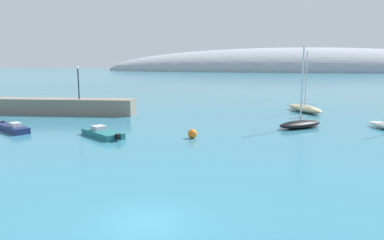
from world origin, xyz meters
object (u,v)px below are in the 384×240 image
Objects in this scene: sailboat_black_end_of_line at (300,123)px; harbor_lamp_post at (78,79)px; sailboat_sand_outer_mooring at (305,108)px; motorboat_navy_foreground at (13,128)px; motorboat_teal_alongside_breakwater at (103,133)px; mooring_buoy_orange at (192,134)px.

sailboat_black_end_of_line is 2.01× the size of harbor_lamp_post.
sailboat_black_end_of_line is at bearing -7.17° from harbor_lamp_post.
sailboat_sand_outer_mooring is 37.21m from motorboat_navy_foreground.
sailboat_sand_outer_mooring reaches higher than motorboat_teal_alongside_breakwater.
sailboat_black_end_of_line is 1.68× the size of motorboat_teal_alongside_breakwater.
sailboat_sand_outer_mooring reaches higher than motorboat_navy_foreground.
sailboat_black_end_of_line is 28.80m from harbor_lamp_post.
mooring_buoy_orange is 21.61m from harbor_lamp_post.
mooring_buoy_orange is at bearing -137.56° from motorboat_teal_alongside_breakwater.
harbor_lamp_post reaches higher than mooring_buoy_orange.
motorboat_navy_foreground is at bearing -94.06° from harbor_lamp_post.
sailboat_black_end_of_line reaches higher than motorboat_teal_alongside_breakwater.
motorboat_teal_alongside_breakwater is (10.25, -0.44, -0.02)m from motorboat_navy_foreground.
sailboat_sand_outer_mooring reaches higher than mooring_buoy_orange.
motorboat_navy_foreground is 1.06× the size of motorboat_teal_alongside_breakwater.
harbor_lamp_post is (-29.79, -9.23, 4.24)m from sailboat_sand_outer_mooring.
sailboat_sand_outer_mooring is at bearing 17.21° from harbor_lamp_post.
sailboat_sand_outer_mooring is at bearing 66.22° from motorboat_navy_foreground.
sailboat_black_end_of_line is at bearing 47.62° from motorboat_navy_foreground.
sailboat_sand_outer_mooring reaches higher than harbor_lamp_post.
motorboat_navy_foreground is 12.73m from harbor_lamp_post.
motorboat_teal_alongside_breakwater is (-20.38, -21.57, -0.22)m from sailboat_sand_outer_mooring.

